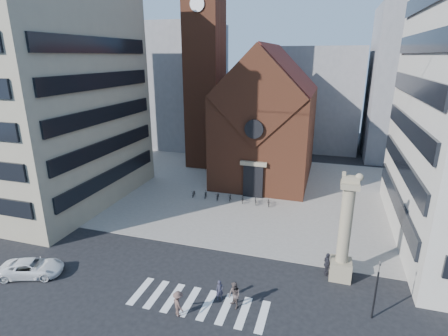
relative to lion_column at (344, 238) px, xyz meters
The scene contains 23 objects.
ground 11.01m from the lion_column, 163.32° to the right, with size 120.00×120.00×0.00m, color black.
piazza 19.18m from the lion_column, 122.03° to the left, with size 46.00×30.00×0.05m, color gray.
zebra_crossing 11.72m from the lion_column, 147.61° to the right, with size 10.20×3.20×0.01m, color white, non-canonical shape.
church 24.62m from the lion_column, 114.43° to the left, with size 12.00×16.65×18.00m.
campanile 34.29m from the lion_column, 128.68° to the left, with size 5.50×5.50×31.20m.
building_left 36.01m from the lion_column, 168.37° to the left, with size 18.00×20.00×26.00m, color gray.
bg_block_left 48.23m from the lion_column, 129.04° to the left, with size 16.00×14.00×22.00m, color gray.
bg_block_mid 42.55m from the lion_column, 95.45° to the left, with size 14.00×12.00×18.00m, color gray.
bg_block_right 41.69m from the lion_column, 72.91° to the left, with size 16.00×14.00×24.00m, color gray.
lion_column is the anchor object (origin of this frame).
traffic_light 4.62m from the lion_column, 63.54° to the right, with size 0.13×0.16×4.30m.
white_car 24.26m from the lion_column, 163.73° to the right, with size 2.17×4.70×1.31m, color white.
pedestrian_0 10.02m from the lion_column, 147.54° to the right, with size 0.56×0.36×1.52m, color #292838.
pedestrian_1 9.31m from the lion_column, 140.77° to the right, with size 0.94×0.73×1.94m, color #504340.
pedestrian_2 2.68m from the lion_column, behind, with size 1.14×0.47×1.94m, color #26262D.
pedestrian_3 12.98m from the lion_column, 143.95° to the right, with size 1.18×0.68×1.82m, color brown.
scooter_0 20.95m from the lion_column, 144.85° to the left, with size 0.53×1.53×0.80m, color black.
scooter_1 19.72m from the lion_column, 142.24° to the left, with size 0.42×1.48×0.89m, color black.
scooter_2 18.55m from the lion_column, 139.28° to the left, with size 0.53×1.53×0.80m, color black.
scooter_3 17.41m from the lion_column, 135.92° to the left, with size 0.42×1.48×0.89m, color black.
scooter_4 16.37m from the lion_column, 132.10° to the left, with size 0.53×1.53×0.80m, color black.
scooter_5 15.39m from the lion_column, 127.75° to the left, with size 0.42×1.48×0.89m, color black.
scooter_6 14.52m from the lion_column, 122.83° to the left, with size 0.53×1.53×0.80m, color black.
Camera 1 is at (8.21, -21.90, 16.50)m, focal length 28.00 mm.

